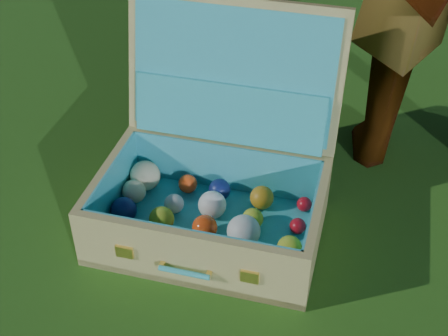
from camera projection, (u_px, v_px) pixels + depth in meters
ground at (123, 262)px, 1.45m from camera, size 60.00×60.00×0.00m
suitcase at (215, 171)px, 1.50m from camera, size 0.64×0.59×0.50m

